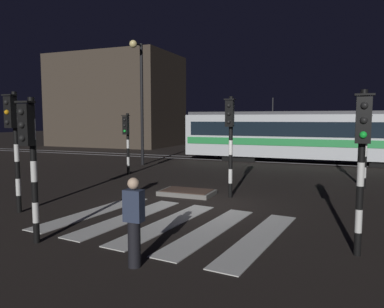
{
  "coord_description": "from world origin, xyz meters",
  "views": [
    {
      "loc": [
        4.22,
        -11.02,
        2.8
      ],
      "look_at": [
        -1.23,
        2.46,
        1.4
      ],
      "focal_mm": 34.5,
      "sensor_mm": 36.0,
      "label": 1
    }
  ],
  "objects": [
    {
      "name": "traffic_light_median_centre",
      "position": [
        0.63,
        1.4,
        2.35
      ],
      "size": [
        0.36,
        0.42,
        3.57
      ],
      "color": "black",
      "rests_on": "ground"
    },
    {
      "name": "ground_plane",
      "position": [
        0.0,
        0.0,
        0.0
      ],
      "size": [
        120.0,
        120.0,
        0.0
      ],
      "primitive_type": "plane",
      "color": "black"
    },
    {
      "name": "traffic_light_kerb_mid_left",
      "position": [
        -2.08,
        -4.91,
        2.15
      ],
      "size": [
        0.36,
        0.42,
        3.26
      ],
      "color": "black",
      "rests_on": "ground"
    },
    {
      "name": "crosswalk_zebra",
      "position": [
        0.0,
        -2.37,
        0.01
      ],
      "size": [
        6.26,
        5.04,
        0.02
      ],
      "color": "silver",
      "rests_on": "ground"
    },
    {
      "name": "traffic_island",
      "position": [
        -0.96,
        1.3,
        0.09
      ],
      "size": [
        1.94,
        1.21,
        0.18
      ],
      "color": "slate",
      "rests_on": "ground"
    },
    {
      "name": "traffic_light_corner_near_right",
      "position": [
        4.62,
        -3.03,
        2.22
      ],
      "size": [
        0.36,
        0.42,
        3.37
      ],
      "color": "black",
      "rests_on": "ground"
    },
    {
      "name": "rail_far",
      "position": [
        0.0,
        14.07,
        0.01
      ],
      "size": [
        80.0,
        0.12,
        0.03
      ],
      "primitive_type": "cube",
      "color": "#59595E",
      "rests_on": "ground"
    },
    {
      "name": "traffic_light_corner_near_left",
      "position": [
        -4.64,
        -3.01,
        2.36
      ],
      "size": [
        0.36,
        0.42,
        3.58
      ],
      "color": "black",
      "rests_on": "ground"
    },
    {
      "name": "pedestrian_waiting_at_kerb",
      "position": [
        0.68,
        -5.17,
        0.88
      ],
      "size": [
        0.36,
        0.24,
        1.71
      ],
      "color": "black",
      "rests_on": "ground"
    },
    {
      "name": "tram",
      "position": [
        2.46,
        13.35,
        1.75
      ],
      "size": [
        16.32,
        2.58,
        4.15
      ],
      "color": "silver",
      "rests_on": "ground"
    },
    {
      "name": "traffic_light_corner_far_right",
      "position": [
        5.14,
        5.0,
        1.99
      ],
      "size": [
        0.36,
        0.42,
        3.02
      ],
      "color": "black",
      "rests_on": "ground"
    },
    {
      "name": "traffic_light_corner_far_left",
      "position": [
        -5.66,
        4.76,
        2.02
      ],
      "size": [
        0.36,
        0.42,
        3.07
      ],
      "color": "black",
      "rests_on": "ground"
    },
    {
      "name": "street_lamp_trackside_left",
      "position": [
        -6.9,
        8.22,
        4.58
      ],
      "size": [
        0.44,
        1.21,
        7.24
      ],
      "color": "black",
      "rests_on": "ground"
    },
    {
      "name": "building_backdrop",
      "position": [
        -17.71,
        22.13,
        4.63
      ],
      "size": [
        12.42,
        8.0,
        9.27
      ],
      "primitive_type": "cube",
      "color": "#42382D",
      "rests_on": "ground"
    },
    {
      "name": "rail_near",
      "position": [
        0.0,
        12.64,
        0.01
      ],
      "size": [
        80.0,
        0.12,
        0.03
      ],
      "primitive_type": "cube",
      "color": "#59595E",
      "rests_on": "ground"
    }
  ]
}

